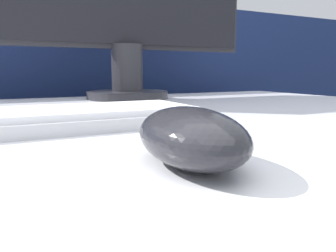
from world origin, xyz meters
TOP-DOWN VIEW (x-y plane):
  - partition_panel at (0.00, 0.72)m, footprint 5.00×0.03m
  - computer_mouse_near at (-0.02, -0.15)m, footprint 0.09×0.13m
  - keyboard at (-0.10, 0.08)m, footprint 0.41×0.14m

SIDE VIEW (x-z plane):
  - partition_panel at x=0.00m, z-range 0.00..1.06m
  - keyboard at x=-0.10m, z-range 0.75..0.78m
  - computer_mouse_near at x=-0.02m, z-range 0.75..0.80m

